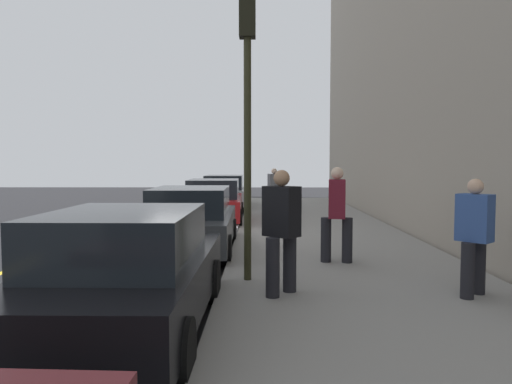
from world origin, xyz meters
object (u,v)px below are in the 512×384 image
(pedestrian_blue_coat, at_px, (474,234))
(rolling_suitcase, at_px, (279,202))
(pedestrian_black_coat, at_px, (281,228))
(pedestrian_grey_coat, at_px, (274,188))
(parked_car_red, at_px, (214,202))
(traffic_light_pole, at_px, (247,89))
(parked_car_charcoal, at_px, (192,221))
(parked_car_black, at_px, (128,273))
(pedestrian_burgundy_coat, at_px, (337,212))
(parked_car_silver, at_px, (225,192))

(pedestrian_blue_coat, xyz_separation_m, rolling_suitcase, (12.84, 2.33, -0.61))
(pedestrian_black_coat, height_order, pedestrian_grey_coat, pedestrian_black_coat)
(parked_car_red, bearing_deg, traffic_light_pole, -170.66)
(parked_car_charcoal, bearing_deg, pedestrian_blue_coat, -130.46)
(parked_car_black, bearing_deg, pedestrian_burgundy_coat, -40.05)
(traffic_light_pole, bearing_deg, pedestrian_burgundy_coat, -50.07)
(parked_car_charcoal, relative_size, pedestrian_grey_coat, 2.58)
(parked_car_silver, bearing_deg, pedestrian_burgundy_coat, -165.75)
(parked_car_charcoal, distance_m, parked_car_red, 5.28)
(parked_car_black, distance_m, pedestrian_blue_coat, 4.79)
(pedestrian_grey_coat, bearing_deg, pedestrian_burgundy_coat, -174.65)
(traffic_light_pole, bearing_deg, pedestrian_black_coat, -149.84)
(pedestrian_black_coat, distance_m, pedestrian_burgundy_coat, 2.56)
(pedestrian_grey_coat, bearing_deg, pedestrian_blue_coat, -168.44)
(parked_car_silver, height_order, pedestrian_burgundy_coat, pedestrian_burgundy_coat)
(rolling_suitcase, bearing_deg, pedestrian_grey_coat, 157.40)
(parked_car_black, bearing_deg, parked_car_charcoal, -0.12)
(pedestrian_black_coat, relative_size, traffic_light_pole, 0.39)
(pedestrian_black_coat, bearing_deg, parked_car_silver, 7.62)
(parked_car_red, height_order, rolling_suitcase, parked_car_red)
(parked_car_silver, bearing_deg, parked_car_black, -179.79)
(parked_car_silver, bearing_deg, traffic_light_pole, -174.04)
(pedestrian_grey_coat, bearing_deg, parked_car_red, 146.60)
(parked_car_silver, distance_m, rolling_suitcase, 2.88)
(parked_car_charcoal, height_order, pedestrian_blue_coat, pedestrian_blue_coat)
(parked_car_black, xyz_separation_m, parked_car_red, (10.45, 0.00, -0.00))
(pedestrian_black_coat, xyz_separation_m, rolling_suitcase, (12.77, -0.41, -0.67))
(parked_car_charcoal, relative_size, pedestrian_blue_coat, 2.59)
(parked_car_black, xyz_separation_m, pedestrian_grey_coat, (13.61, -2.09, 0.30))
(pedestrian_grey_coat, bearing_deg, traffic_light_pole, 176.34)
(pedestrian_burgundy_coat, bearing_deg, parked_car_silver, 14.25)
(pedestrian_blue_coat, bearing_deg, rolling_suitcase, 10.30)
(parked_car_charcoal, distance_m, pedestrian_grey_coat, 8.69)
(parked_car_red, height_order, pedestrian_black_coat, pedestrian_black_coat)
(pedestrian_black_coat, relative_size, pedestrian_burgundy_coat, 0.99)
(parked_car_black, xyz_separation_m, traffic_light_pole, (2.20, -1.36, 2.48))
(pedestrian_black_coat, xyz_separation_m, pedestrian_blue_coat, (-0.07, -2.74, -0.07))
(pedestrian_blue_coat, bearing_deg, parked_car_silver, 17.88)
(pedestrian_grey_coat, xyz_separation_m, pedestrian_burgundy_coat, (-10.01, -0.94, 0.07))
(traffic_light_pole, distance_m, rolling_suitcase, 12.24)
(pedestrian_grey_coat, height_order, pedestrian_burgundy_coat, pedestrian_burgundy_coat)
(traffic_light_pole, bearing_deg, pedestrian_grey_coat, -3.66)
(parked_car_charcoal, xyz_separation_m, rolling_suitcase, (8.91, -2.27, -0.32))
(parked_car_charcoal, xyz_separation_m, pedestrian_blue_coat, (-3.93, -4.60, 0.29))
(parked_car_black, distance_m, pedestrian_burgundy_coat, 4.71)
(parked_car_silver, relative_size, pedestrian_burgundy_coat, 2.33)
(parked_car_charcoal, xyz_separation_m, pedestrian_grey_coat, (8.44, -2.07, 0.30))
(parked_car_black, distance_m, parked_car_silver, 15.73)
(parked_car_red, distance_m, pedestrian_blue_coat, 10.30)
(parked_car_black, distance_m, parked_car_red, 10.45)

